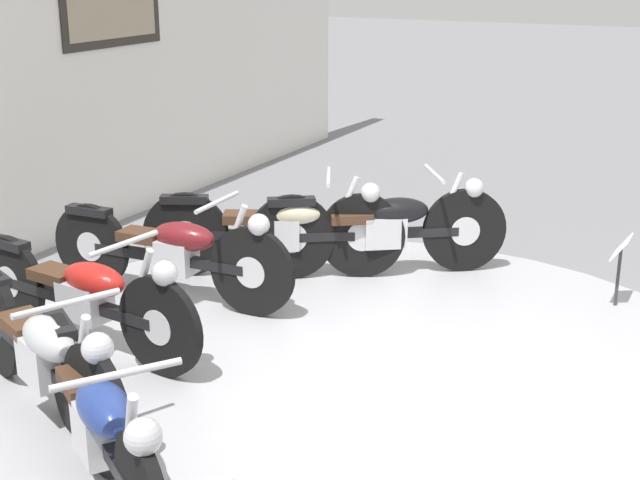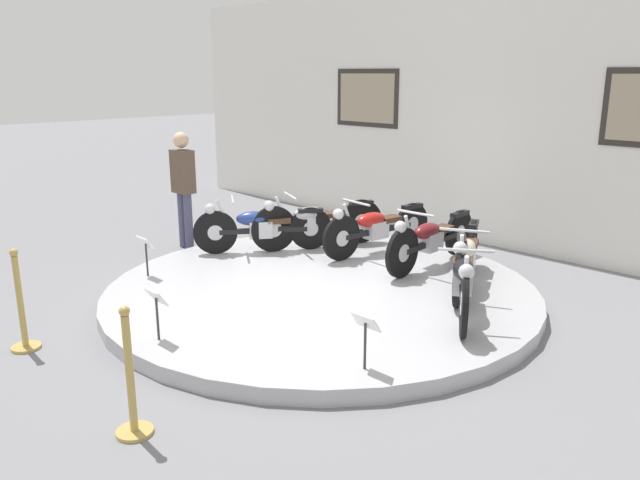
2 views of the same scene
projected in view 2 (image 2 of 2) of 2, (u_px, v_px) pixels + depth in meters
name	position (u px, v px, depth m)	size (l,w,h in m)	color
ground_plane	(321.00, 298.00, 7.51)	(60.00, 60.00, 0.00)	slate
display_platform	(321.00, 292.00, 7.49)	(5.12, 5.12, 0.16)	#ADADB2
back_wall	(491.00, 115.00, 9.50)	(14.00, 0.22, 3.99)	white
motorcycle_blue	(260.00, 226.00, 8.80)	(1.17, 1.64, 0.78)	black
motorcycle_silver	(316.00, 221.00, 9.01)	(0.90, 1.85, 0.81)	black
motorcycle_red	(376.00, 226.00, 8.76)	(0.54, 1.96, 0.79)	black
motorcycle_maroon	(431.00, 238.00, 8.13)	(0.54, 1.99, 0.79)	black
motorcycle_cream	(466.00, 256.00, 7.30)	(0.92, 1.84, 0.81)	black
motorcycle_black	(462.00, 277.00, 6.55)	(1.18, 1.69, 0.81)	black
info_placard_front_left	(146.00, 248.00, 7.73)	(0.26, 0.11, 0.51)	#333338
info_placard_front_centre	(156.00, 303.00, 5.87)	(0.26, 0.11, 0.51)	#333338
info_placard_front_right	(365.00, 329.00, 5.28)	(0.26, 0.11, 0.51)	#333338
visitor_standing	(183.00, 183.00, 9.43)	(0.36, 0.23, 1.78)	#4C4C6B
stanchion_post_left_of_entry	(22.00, 316.00, 6.05)	(0.28, 0.28, 1.02)	tan
stanchion_post_right_of_entry	(131.00, 392.00, 4.61)	(0.28, 0.28, 1.02)	tan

